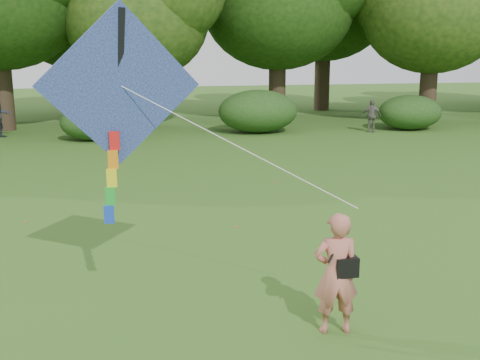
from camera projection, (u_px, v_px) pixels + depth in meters
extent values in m
plane|color=#265114|center=(346.00, 305.00, 8.84)|extent=(100.00, 100.00, 0.00)
imported|color=#C0685A|center=(336.00, 273.00, 7.83)|extent=(0.64, 0.46, 1.64)
imported|color=#655F59|center=(371.00, 116.00, 26.53)|extent=(0.92, 0.65, 1.45)
cube|color=black|center=(346.00, 266.00, 7.80)|extent=(0.30, 0.20, 0.26)
cylinder|color=black|center=(338.00, 244.00, 7.70)|extent=(0.33, 0.14, 0.47)
cube|color=#264FA6|center=(120.00, 85.00, 8.01)|extent=(2.19, 0.43, 2.20)
cube|color=black|center=(120.00, 85.00, 8.04)|extent=(0.23, 0.47, 2.00)
cylinder|color=white|center=(236.00, 145.00, 7.83)|extent=(2.91, 1.36, 1.52)
cube|color=red|center=(114.00, 141.00, 8.17)|extent=(0.14, 0.06, 0.26)
cube|color=orange|center=(113.00, 159.00, 8.22)|extent=(0.14, 0.06, 0.26)
cube|color=yellow|center=(112.00, 178.00, 8.27)|extent=(0.14, 0.06, 0.26)
cube|color=green|center=(110.00, 196.00, 8.32)|extent=(0.14, 0.06, 0.26)
cube|color=blue|center=(109.00, 215.00, 8.37)|extent=(0.14, 0.06, 0.26)
cylinder|color=#3A2D1E|center=(3.00, 87.00, 26.85)|extent=(0.88, 0.88, 3.85)
cylinder|color=#3A2D1E|center=(140.00, 95.00, 27.19)|extent=(0.80, 0.80, 3.15)
ellipsoid|color=#1E3F11|center=(137.00, 19.00, 26.46)|extent=(6.40, 6.40, 5.44)
cylinder|color=#3A2D1E|center=(277.00, 84.00, 30.46)|extent=(0.86, 0.86, 3.67)
ellipsoid|color=#1E3F11|center=(278.00, 4.00, 29.61)|extent=(7.60, 7.60, 6.46)
cylinder|color=#3A2D1E|center=(428.00, 88.00, 29.52)|extent=(0.83, 0.83, 3.43)
ellipsoid|color=#1E3F11|center=(433.00, 13.00, 28.74)|extent=(6.80, 6.80, 5.78)
cylinder|color=#3A2D1E|center=(79.00, 82.00, 33.70)|extent=(0.84, 0.84, 3.50)
ellipsoid|color=#1E3F11|center=(75.00, 15.00, 32.91)|extent=(7.00, 7.00, 5.95)
cylinder|color=#3A2D1E|center=(322.00, 76.00, 35.53)|extent=(0.90, 0.90, 4.02)
ellipsoid|color=#1E3F11|center=(324.00, 3.00, 34.63)|extent=(7.80, 7.80, 6.63)
ellipsoid|color=#264919|center=(94.00, 123.00, 24.20)|extent=(2.66, 2.09, 1.42)
ellipsoid|color=#264919|center=(258.00, 111.00, 26.33)|extent=(3.50, 2.75, 1.88)
ellipsoid|color=#264919|center=(410.00, 112.00, 27.31)|extent=(2.94, 2.31, 1.58)
cube|color=brown|center=(275.00, 182.00, 16.81)|extent=(0.14, 0.13, 0.01)
cube|color=brown|center=(236.00, 227.00, 12.66)|extent=(0.09, 0.13, 0.01)
cube|color=brown|center=(25.00, 222.00, 13.01)|extent=(0.14, 0.14, 0.01)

